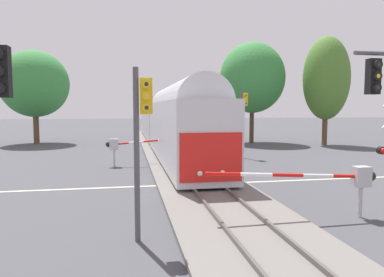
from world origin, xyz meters
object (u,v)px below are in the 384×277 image
at_px(traffic_signal_median, 141,126).
at_px(traffic_signal_far_side, 243,112).
at_px(commuter_train, 165,119).
at_px(pine_left_background, 35,84).
at_px(crossing_gate_near, 343,178).
at_px(maple_right_background, 326,78).
at_px(crossing_gate_far, 122,144).
at_px(oak_far_right, 252,78).

distance_m(traffic_signal_median, traffic_signal_far_side, 18.03).
distance_m(commuter_train, traffic_signal_far_side, 9.25).
bearing_deg(traffic_signal_far_side, commuter_train, 124.02).
distance_m(traffic_signal_far_side, pine_left_background, 23.26).
distance_m(crossing_gate_near, maple_right_background, 26.43).
distance_m(traffic_signal_median, pine_left_background, 31.88).
height_order(crossing_gate_far, pine_left_background, pine_left_background).
height_order(commuter_train, oak_far_right, oak_far_right).
relative_size(commuter_train, crossing_gate_far, 7.59).
bearing_deg(maple_right_background, traffic_signal_median, -129.78).
bearing_deg(commuter_train, maple_right_background, -0.61).
height_order(crossing_gate_far, oak_far_right, oak_far_right).
bearing_deg(crossing_gate_far, pine_left_background, 119.07).
distance_m(commuter_train, pine_left_background, 15.04).
xyz_separation_m(traffic_signal_far_side, pine_left_background, (-18.26, 14.13, 2.78)).
height_order(commuter_train, traffic_signal_far_side, commuter_train).
distance_m(traffic_signal_median, oak_far_right, 30.06).
bearing_deg(traffic_signal_median, traffic_signal_far_side, 62.57).
xyz_separation_m(crossing_gate_near, traffic_signal_far_side, (1.43, 15.10, 2.10)).
distance_m(maple_right_background, pine_left_background, 30.25).
height_order(commuter_train, maple_right_background, maple_right_background).
relative_size(commuter_train, traffic_signal_median, 8.24).
bearing_deg(crossing_gate_far, crossing_gate_near, -58.96).
distance_m(traffic_signal_median, maple_right_background, 30.73).
xyz_separation_m(traffic_signal_median, oak_far_right, (12.90, 26.90, 3.70)).
bearing_deg(maple_right_background, commuter_train, 179.39).
xyz_separation_m(crossing_gate_near, traffic_signal_median, (-6.87, -0.90, 1.90)).
height_order(commuter_train, crossing_gate_near, commuter_train).
distance_m(commuter_train, traffic_signal_median, 23.85).
bearing_deg(traffic_signal_median, oak_far_right, 64.38).
relative_size(traffic_signal_median, pine_left_background, 0.50).
relative_size(crossing_gate_near, oak_far_right, 0.56).
height_order(maple_right_background, pine_left_background, maple_right_background).
relative_size(traffic_signal_far_side, pine_left_background, 0.54).
bearing_deg(crossing_gate_near, oak_far_right, 76.94).
distance_m(oak_far_right, pine_left_background, 23.10).
bearing_deg(traffic_signal_far_side, crossing_gate_far, -164.78).
bearing_deg(commuter_train, crossing_gate_far, -111.04).
xyz_separation_m(commuter_train, oak_far_right, (9.75, 3.26, 4.23)).
bearing_deg(crossing_gate_near, traffic_signal_far_side, 84.58).
distance_m(crossing_gate_far, pine_left_background, 19.60).
xyz_separation_m(crossing_gate_far, pine_left_background, (-9.22, 16.59, 4.88)).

